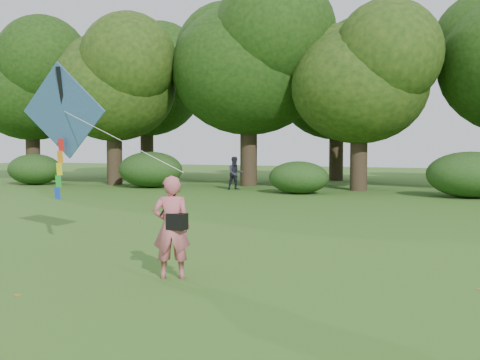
% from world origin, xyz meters
% --- Properties ---
extents(ground, '(100.00, 100.00, 0.00)m').
position_xyz_m(ground, '(0.00, 0.00, 0.00)').
color(ground, '#265114').
rests_on(ground, ground).
extents(man_kite_flyer, '(0.71, 0.61, 1.65)m').
position_xyz_m(man_kite_flyer, '(-0.70, 0.31, 0.83)').
color(man_kite_flyer, '#C35B68').
rests_on(man_kite_flyer, ground).
extents(bystander_left, '(0.97, 0.95, 1.58)m').
position_xyz_m(bystander_left, '(-7.54, 18.22, 0.79)').
color(bystander_left, '#23232F').
rests_on(bystander_left, ground).
extents(crossbody_bag, '(0.43, 0.20, 0.68)m').
position_xyz_m(crossbody_bag, '(-0.58, 0.28, 0.93)').
color(crossbody_bag, black).
rests_on(crossbody_bag, ground).
extents(flying_kite, '(4.97, 2.30, 2.89)m').
position_xyz_m(flying_kite, '(-4.39, 2.20, 2.79)').
color(flying_kite, '#2751AB').
rests_on(flying_kite, ground).
extents(tree_line, '(54.70, 15.30, 9.48)m').
position_xyz_m(tree_line, '(1.67, 22.88, 5.60)').
color(tree_line, '#3A2D1E').
rests_on(tree_line, ground).
extents(shrub_band, '(39.15, 3.22, 1.88)m').
position_xyz_m(shrub_band, '(-0.72, 17.60, 0.86)').
color(shrub_band, '#264919').
rests_on(shrub_band, ground).
extents(fallen_leaves, '(10.46, 11.01, 0.01)m').
position_xyz_m(fallen_leaves, '(2.26, 2.87, 0.01)').
color(fallen_leaves, olive).
rests_on(fallen_leaves, ground).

